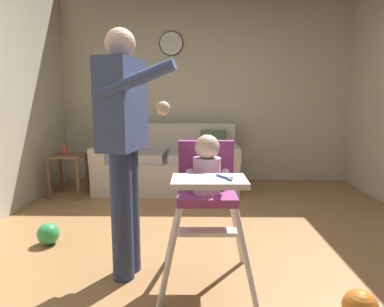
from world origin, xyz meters
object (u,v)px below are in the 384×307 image
toy_ball (360,307)px  toy_ball_second (48,234)px  couch (168,164)px  wall_clock (171,44)px  high_chair (207,182)px  adult_standing (124,141)px  sippy_cup (65,150)px  side_table (68,166)px

toy_ball → toy_ball_second: 2.30m
couch → wall_clock: (0.02, 0.48, 1.63)m
high_chair → toy_ball_second: size_ratio=5.45×
toy_ball → toy_ball_second: bearing=155.3°
adult_standing → wall_clock: (0.10, 2.75, 1.04)m
high_chair → toy_ball_second: high_chair is taller
couch → high_chair: bearing=10.7°
high_chair → adult_standing: bearing=-102.6°
high_chair → wall_clock: size_ratio=2.91×
sippy_cup → wall_clock: size_ratio=0.30×
couch → side_table: 1.26m
adult_standing → toy_ball_second: 1.21m
adult_standing → side_table: bearing=131.9°
side_table → wall_clock: (1.21, 0.87, 1.58)m
adult_standing → sippy_cup: adult_standing is taller
toy_ball → sippy_cup: size_ratio=1.84×
wall_clock → couch: bearing=-92.0°
toy_ball_second → wall_clock: (0.85, 2.29, 1.87)m
high_chair → side_table: bearing=-141.3°
wall_clock → toy_ball_second: bearing=-110.4°
toy_ball_second → side_table: size_ratio=0.35×
toy_ball → side_table: size_ratio=0.35×
adult_standing → side_table: size_ratio=3.11×
toy_ball → sippy_cup: (-2.48, 2.37, 0.48)m
high_chair → wall_clock: wall_clock is taller
toy_ball_second → couch: bearing=65.2°
side_table → couch: bearing=18.4°
wall_clock → toy_ball: bearing=-69.1°
adult_standing → toy_ball_second: bearing=159.6°
couch → toy_ball: size_ratio=9.94×
sippy_cup → wall_clock: (1.24, 0.87, 1.39)m
side_table → wall_clock: bearing=35.8°
sippy_cup → toy_ball: bearing=-43.8°
toy_ball_second → side_table: bearing=104.3°
adult_standing → side_table: 2.25m
toy_ball → side_table: (-2.45, 2.37, 0.29)m
high_chair → couch: bearing=-170.2°
couch → adult_standing: bearing=-2.0°
side_table → wall_clock: size_ratio=1.55×
adult_standing → toy_ball: size_ratio=8.76×
adult_standing → toy_ball: adult_standing is taller
toy_ball_second → side_table: 1.49m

